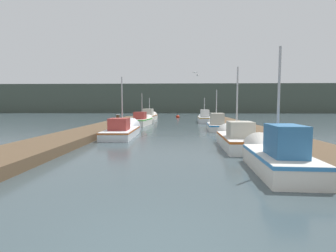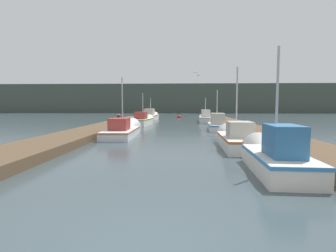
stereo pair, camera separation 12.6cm
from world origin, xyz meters
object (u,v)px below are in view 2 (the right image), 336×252
(fishing_boat_3, at_px, (217,124))
(mooring_piling_3, at_px, (119,122))
(mooring_piling_0, at_px, (207,116))
(fishing_boat_1, at_px, (235,138))
(channel_buoy, at_px, (179,117))
(seagull_lead, at_px, (196,72))
(fishing_boat_6, at_px, (151,116))
(mooring_piling_2, at_px, (268,139))
(fishing_boat_5, at_px, (205,118))
(mooring_piling_1, at_px, (148,114))
(seagull_1, at_px, (199,75))
(fishing_boat_2, at_px, (124,130))
(fishing_boat_0, at_px, (274,156))
(fishing_boat_4, at_px, (144,121))

(fishing_boat_3, relative_size, mooring_piling_3, 3.74)
(mooring_piling_0, bearing_deg, fishing_boat_1, -92.89)
(channel_buoy, xyz_separation_m, seagull_lead, (1.81, -14.96, 5.42))
(fishing_boat_6, height_order, mooring_piling_2, fishing_boat_6)
(fishing_boat_6, relative_size, seagull_lead, 10.56)
(fishing_boat_5, height_order, mooring_piling_1, fishing_boat_5)
(fishing_boat_5, bearing_deg, mooring_piling_2, -84.86)
(seagull_1, bearing_deg, fishing_boat_5, 174.19)
(mooring_piling_3, bearing_deg, mooring_piling_0, 61.28)
(fishing_boat_5, relative_size, mooring_piling_3, 4.89)
(mooring_piling_3, relative_size, seagull_1, 2.39)
(fishing_boat_3, relative_size, seagull_lead, 9.00)
(fishing_boat_5, height_order, fishing_boat_6, fishing_boat_6)
(fishing_boat_2, xyz_separation_m, mooring_piling_1, (-1.23, 24.10, 0.23))
(fishing_boat_0, bearing_deg, fishing_boat_1, 95.63)
(fishing_boat_6, bearing_deg, mooring_piling_1, 105.01)
(fishing_boat_0, distance_m, fishing_boat_6, 29.39)
(fishing_boat_1, distance_m, mooring_piling_1, 29.89)
(mooring_piling_0, distance_m, seagull_lead, 12.37)
(mooring_piling_0, height_order, channel_buoy, mooring_piling_0)
(channel_buoy, bearing_deg, seagull_1, -80.83)
(mooring_piling_0, height_order, mooring_piling_1, mooring_piling_1)
(fishing_boat_2, height_order, seagull_lead, seagull_lead)
(fishing_boat_0, xyz_separation_m, fishing_boat_5, (0.11, 24.29, -0.01))
(fishing_boat_3, xyz_separation_m, fishing_boat_4, (-7.08, 4.99, 0.00))
(fishing_boat_1, xyz_separation_m, fishing_boat_6, (-6.97, 23.59, 0.09))
(fishing_boat_4, distance_m, seagull_1, 7.98)
(mooring_piling_2, height_order, channel_buoy, mooring_piling_2)
(fishing_boat_3, distance_m, channel_buoy, 20.71)
(fishing_boat_0, distance_m, channel_buoy, 34.76)
(fishing_boat_1, relative_size, channel_buoy, 4.99)
(mooring_piling_2, xyz_separation_m, seagull_lead, (-2.37, 16.04, 5.02))
(fishing_boat_5, height_order, seagull_lead, seagull_lead)
(mooring_piling_1, bearing_deg, fishing_boat_4, -84.94)
(channel_buoy, relative_size, seagull_lead, 1.94)
(fishing_boat_4, height_order, seagull_1, seagull_1)
(fishing_boat_1, bearing_deg, mooring_piling_0, 88.88)
(channel_buoy, bearing_deg, fishing_boat_2, -98.70)
(fishing_boat_3, relative_size, fishing_boat_5, 0.76)
(fishing_boat_6, bearing_deg, mooring_piling_0, 18.23)
(fishing_boat_6, distance_m, seagull_1, 10.89)
(fishing_boat_0, height_order, fishing_boat_2, fishing_boat_2)
(seagull_lead, bearing_deg, fishing_boat_0, 88.73)
(fishing_boat_4, height_order, mooring_piling_1, fishing_boat_4)
(fishing_boat_1, height_order, channel_buoy, fishing_boat_1)
(fishing_boat_6, bearing_deg, fishing_boat_2, -85.74)
(fishing_boat_1, relative_size, mooring_piling_3, 4.02)
(mooring_piling_1, xyz_separation_m, channel_buoy, (5.06, 0.91, -0.44))
(fishing_boat_2, bearing_deg, seagull_lead, 59.91)
(fishing_boat_6, distance_m, seagull_lead, 11.74)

